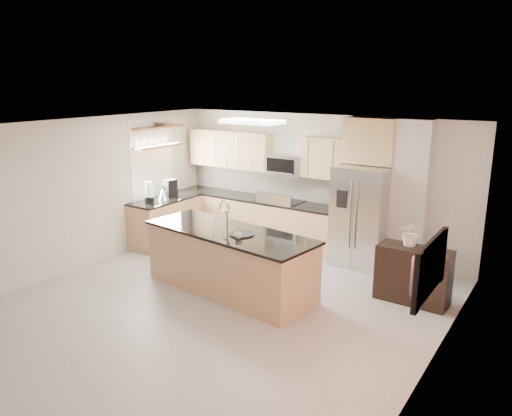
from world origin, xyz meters
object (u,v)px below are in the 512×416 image
Objects in this scene: coffee_maker at (170,189)px; credenza at (413,275)px; island at (230,261)px; bowl at (161,123)px; refrigerator at (361,216)px; blender at (149,194)px; range at (281,224)px; microwave at (285,165)px; platter at (242,234)px; television at (420,266)px; flower_vase at (412,226)px; kettle at (163,194)px; cup at (238,236)px.

credenza is at bearing -2.47° from coffee_maker.
island is 2.77m from credenza.
bowl reaches higher than coffee_maker.
refrigerator is at bearing 141.53° from credenza.
bowl is at bearing 106.27° from blender.
range is 1.16m from microwave.
platter is (0.68, -2.45, -0.64)m from microwave.
bowl is (-2.25, -0.88, 1.91)m from range.
coffee_maker is (-2.78, 1.44, 0.10)m from platter.
television reaches higher than blender.
microwave is at bearing 47.25° from television.
range is 3.08m from flower_vase.
range is 1.71m from refrigerator.
range is at bearing 178.40° from refrigerator.
microwave is 2.47m from kettle.
bowl is (-2.93, 1.44, 1.40)m from platter.
microwave is 2.67× the size of kettle.
microwave is 4.79m from television.
range is 2.40m from kettle.
television is at bearing -8.30° from island.
cup is 3.00m from blender.
coffee_maker is (-2.84, 1.62, 0.06)m from cup.
refrigerator is 6.25× the size of kettle.
range is at bearing 35.46° from blender.
flower_vase reaches higher than range.
cup is 0.11× the size of television.
platter is (-0.07, 0.18, -0.03)m from cup.
range is 2.47m from platter.
microwave is 2.03× the size of platter.
island is 25.76× the size of cup.
kettle is at bearing 81.13° from blender.
blender is 0.70× the size of flower_vase.
television is (2.76, -0.62, 0.33)m from cup.
refrigerator is at bearing 20.98° from blender.
microwave is 1.90× the size of bowl.
cup is 0.27× the size of blender.
range is 1.50× the size of microwave.
platter is at bearing -149.88° from credenza.
credenza is at bearing 16.31° from television.
television is at bearing -41.64° from range.
bowl is (-3.00, 1.62, 1.36)m from cup.
cup is at bearing -29.71° from coffee_maker.
refrigerator is 3.62m from television.
flower_vase reaches higher than kettle.
range is 4.78m from television.
island is at bearing -24.39° from kettle.
island reaches higher than range.
bowl reaches higher than television.
cup is at bearing -144.68° from flower_vase.
kettle is (-2.71, 1.16, 0.06)m from platter.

